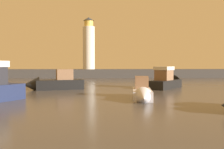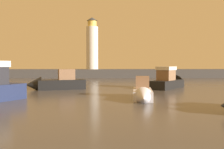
{
  "view_description": "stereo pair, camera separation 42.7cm",
  "coord_description": "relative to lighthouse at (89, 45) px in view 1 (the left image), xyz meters",
  "views": [
    {
      "loc": [
        -1.48,
        -2.03,
        3.14
      ],
      "look_at": [
        -0.61,
        18.48,
        2.33
      ],
      "focal_mm": 39.27,
      "sensor_mm": 36.0,
      "label": 1
    },
    {
      "loc": [
        -1.05,
        -2.05,
        3.14
      ],
      "look_at": [
        -0.61,
        18.48,
        2.33
      ],
      "focal_mm": 39.27,
      "sensor_mm": 36.0,
      "label": 2
    }
  ],
  "objects": [
    {
      "name": "lighthouse",
      "position": [
        0.0,
        0.0,
        0.0
      ],
      "size": [
        2.91,
        2.91,
        12.79
      ],
      "color": "silver",
      "rests_on": "breakwater"
    },
    {
      "name": "motorboat_5",
      "position": [
        -3.05,
        -29.7,
        -7.28
      ],
      "size": [
        7.63,
        4.15,
        2.9
      ],
      "color": "black",
      "rests_on": "ground_plane"
    },
    {
      "name": "motorboat_1",
      "position": [
        6.82,
        -39.09,
        -7.48
      ],
      "size": [
        2.35,
        6.16,
        2.37
      ],
      "color": "silver",
      "rests_on": "ground_plane"
    },
    {
      "name": "ground_plane",
      "position": [
        4.64,
        -29.41,
        -8.09
      ],
      "size": [
        220.0,
        220.0,
        0.0
      ],
      "primitive_type": "plane",
      "color": "#4C4742"
    },
    {
      "name": "motorboat_2",
      "position": [
        12.31,
        -27.66,
        -7.18
      ],
      "size": [
        6.63,
        7.58,
        3.38
      ],
      "color": "black",
      "rests_on": "ground_plane"
    },
    {
      "name": "breakwater",
      "position": [
        4.64,
        0.0,
        -7.08
      ],
      "size": [
        85.77,
        5.5,
        2.04
      ],
      "primitive_type": "cube",
      "color": "#423F3D",
      "rests_on": "ground_plane"
    }
  ]
}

